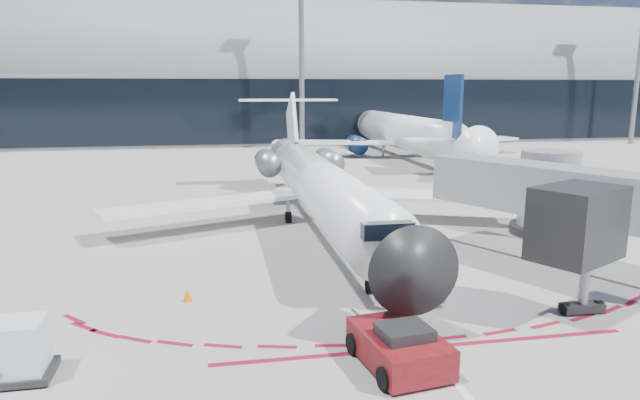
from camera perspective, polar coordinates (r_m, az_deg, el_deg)
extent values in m
plane|color=gray|center=(29.78, 2.68, -5.02)|extent=(260.00, 260.00, 0.00)
cube|color=silver|center=(31.66, 1.86, -4.02)|extent=(0.25, 40.00, 0.01)
cube|color=maroon|center=(19.46, 10.61, -14.24)|extent=(14.00, 0.25, 0.01)
cube|color=gray|center=(93.13, -6.50, 9.07)|extent=(150.00, 24.00, 10.00)
cylinder|color=gray|center=(93.09, -6.57, 12.15)|extent=(150.00, 24.00, 24.00)
cube|color=black|center=(81.13, -5.89, 8.78)|extent=(150.00, 0.20, 9.00)
cube|color=gray|center=(28.44, 22.87, 0.78)|extent=(8.22, 12.61, 2.30)
cube|color=black|center=(22.09, 24.32, -2.11)|extent=(3.86, 3.44, 2.60)
cylinder|color=gray|center=(23.48, 24.92, -7.50)|extent=(0.36, 0.36, 2.40)
cube|color=black|center=(23.80, 24.72, -9.74)|extent=(1.60, 0.60, 0.30)
cylinder|color=gray|center=(35.02, 21.81, 0.67)|extent=(3.20, 3.20, 4.80)
cylinder|color=black|center=(35.45, 21.56, -2.75)|extent=(4.00, 4.00, 0.50)
cylinder|color=gray|center=(76.83, -1.85, 14.30)|extent=(0.70, 0.70, 25.00)
cylinder|color=gray|center=(97.77, 29.30, 12.24)|extent=(0.70, 0.70, 25.00)
cylinder|color=white|center=(32.77, 0.30, 1.20)|extent=(3.01, 24.53, 3.01)
cone|color=black|center=(19.70, 7.85, -5.68)|extent=(3.01, 3.12, 3.01)
cone|color=white|center=(46.72, -2.98, 4.18)|extent=(3.01, 4.01, 3.01)
cube|color=black|center=(21.18, 6.39, -2.73)|extent=(1.90, 1.56, 0.61)
cube|color=white|center=(34.05, -11.75, -0.38)|extent=(11.94, 7.08, 0.35)
cube|color=white|center=(36.41, 10.54, 0.41)|extent=(11.94, 7.08, 0.35)
cube|color=white|center=(45.36, -2.83, 7.36)|extent=(0.28, 5.23, 5.32)
cube|color=white|center=(47.60, -3.23, 9.96)|extent=(8.03, 1.78, 0.18)
cylinder|color=slate|center=(42.03, -5.28, 3.74)|extent=(1.67, 3.79, 1.67)
cylinder|color=slate|center=(42.68, 0.86, 3.90)|extent=(1.67, 3.79, 1.67)
cylinder|color=black|center=(23.67, 4.98, -8.59)|extent=(0.25, 0.62, 0.62)
cylinder|color=black|center=(35.66, -3.19, -1.71)|extent=(0.33, 0.71, 0.71)
cylinder|color=black|center=(36.22, 2.07, -1.50)|extent=(0.33, 0.71, 0.71)
cylinder|color=gray|center=(23.57, 4.99, -7.90)|extent=(0.20, 0.20, 1.23)
cube|color=#4E0B0F|center=(17.95, 7.90, -14.41)|extent=(2.59, 3.64, 0.95)
cube|color=black|center=(17.43, 8.44, -12.95)|extent=(1.64, 1.47, 0.37)
cylinder|color=gray|center=(19.93, 4.80, -12.31)|extent=(0.52, 2.72, 0.11)
cylinder|color=black|center=(16.73, 6.56, -17.31)|extent=(0.39, 0.71, 0.67)
cylinder|color=black|center=(17.61, 12.66, -15.99)|extent=(0.39, 0.71, 0.67)
cylinder|color=black|center=(18.61, 3.39, -14.17)|extent=(0.39, 0.71, 0.67)
cylinder|color=black|center=(19.40, 8.99, -13.19)|extent=(0.39, 0.71, 0.67)
imported|color=#A0D516|center=(21.66, 7.47, -8.75)|extent=(0.83, 0.74, 1.90)
cube|color=black|center=(19.33, -27.79, -15.05)|extent=(1.91, 1.63, 0.21)
cube|color=white|center=(19.00, -28.02, -12.75)|extent=(1.53, 1.44, 1.50)
cylinder|color=black|center=(18.64, -25.99, -16.14)|extent=(0.10, 0.19, 0.19)
cylinder|color=black|center=(19.70, -25.11, -14.55)|extent=(0.10, 0.19, 0.19)
cone|color=#EE6605|center=(23.38, -13.11, -9.23)|extent=(0.38, 0.38, 0.52)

